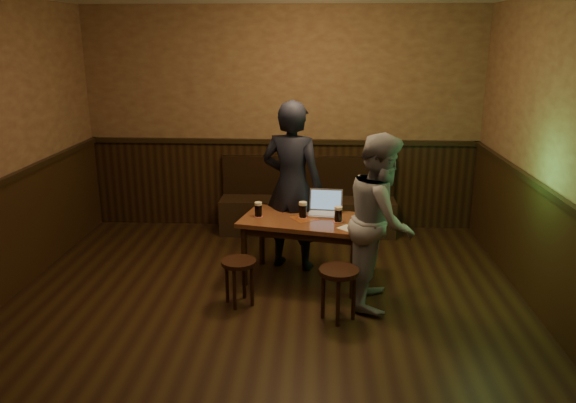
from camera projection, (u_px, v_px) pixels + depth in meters
The scene contains 12 objects.
room at pixel (260, 194), 4.52m from camera, with size 5.04×6.04×2.84m.
bench at pixel (308, 208), 7.17m from camera, with size 2.20×0.50×0.95m.
pub_table at pixel (305, 227), 5.66m from camera, with size 1.37×0.96×0.67m.
stool_left at pixel (239, 269), 5.19m from camera, with size 0.39×0.39×0.44m.
stool_right at pixel (339, 279), 4.90m from camera, with size 0.37×0.37×0.48m.
pint_left at pixel (258, 209), 5.67m from camera, with size 0.10×0.10×0.15m.
pint_mid at pixel (303, 210), 5.64m from camera, with size 0.11×0.11×0.16m.
pint_right at pixel (338, 214), 5.51m from camera, with size 0.10×0.10×0.16m.
laptop at pixel (325, 208), 5.77m from camera, with size 0.37×0.31×0.24m.
menu at pixel (350, 229), 5.32m from camera, with size 0.22×0.15×0.00m, color silver.
person_suit at pixel (292, 186), 5.91m from camera, with size 0.66×0.43×1.81m, color black.
person_grey at pixel (381, 220), 5.13m from camera, with size 0.78×0.61×1.61m, color gray.
Camera 1 is at (0.47, -4.11, 2.42)m, focal length 35.00 mm.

